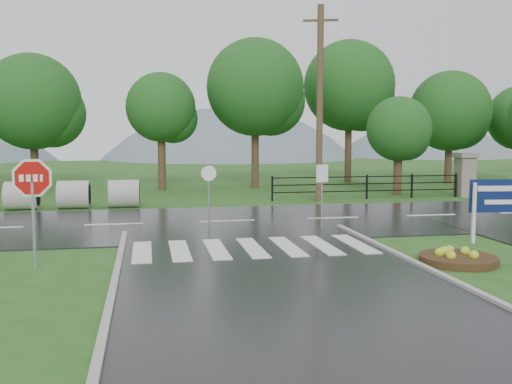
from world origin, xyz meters
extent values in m
plane|color=#25541C|center=(0.00, 0.00, 0.00)|extent=(120.00, 120.00, 0.00)
cube|color=black|center=(0.00, 10.00, 0.00)|extent=(90.00, 8.00, 0.04)
cube|color=silver|center=(-3.00, 5.00, 0.06)|extent=(0.50, 2.80, 0.02)
cube|color=silver|center=(-2.00, 5.00, 0.06)|extent=(0.50, 2.80, 0.02)
cube|color=silver|center=(-1.00, 5.00, 0.06)|extent=(0.50, 2.80, 0.02)
cube|color=silver|center=(0.00, 5.00, 0.06)|extent=(0.50, 2.80, 0.02)
cube|color=silver|center=(1.00, 5.00, 0.06)|extent=(0.50, 2.80, 0.02)
cube|color=silver|center=(2.00, 5.00, 0.06)|extent=(0.50, 2.80, 0.02)
cube|color=silver|center=(3.00, 5.00, 0.06)|extent=(0.50, 2.80, 0.02)
cube|color=gray|center=(13.00, 16.00, 1.00)|extent=(0.80, 0.80, 2.00)
cube|color=#6B6659|center=(13.00, 16.00, 2.12)|extent=(1.00, 1.00, 0.24)
cube|color=black|center=(7.75, 16.00, 0.40)|extent=(9.50, 0.05, 0.05)
cube|color=black|center=(7.75, 16.00, 0.75)|extent=(9.50, 0.05, 0.05)
cube|color=black|center=(7.75, 16.00, 1.10)|extent=(9.50, 0.05, 0.05)
cube|color=black|center=(3.00, 16.00, 0.60)|extent=(0.08, 0.08, 1.20)
cube|color=black|center=(12.50, 16.00, 0.60)|extent=(0.08, 0.08, 1.20)
sphere|color=slate|center=(8.00, 65.00, -17.28)|extent=(48.00, 48.00, 48.00)
sphere|color=slate|center=(36.00, 65.00, -12.96)|extent=(36.00, 36.00, 36.00)
cylinder|color=#9E9B93|center=(-8.03, 15.00, 0.60)|extent=(1.30, 1.20, 1.20)
cylinder|color=#9E9B93|center=(-5.93, 15.00, 0.60)|extent=(1.30, 1.20, 1.20)
cylinder|color=#9E9B93|center=(-3.83, 15.00, 0.60)|extent=(1.30, 1.20, 1.20)
cube|color=#939399|center=(-5.47, 3.73, 1.03)|extent=(0.06, 0.06, 2.07)
cylinder|color=white|center=(-5.47, 3.74, 2.17)|extent=(1.24, 0.05, 1.24)
cylinder|color=#B10F0C|center=(-5.47, 3.73, 2.17)|extent=(1.08, 0.05, 1.08)
cube|color=silver|center=(6.53, 4.71, 0.89)|extent=(0.10, 0.10, 1.78)
cube|color=#0C194D|center=(7.51, 4.71, 1.38)|extent=(2.12, 0.32, 0.98)
cube|color=white|center=(7.51, 4.67, 1.60)|extent=(1.68, 0.22, 0.16)
cube|color=white|center=(7.51, 4.67, 1.20)|extent=(1.24, 0.17, 0.13)
cylinder|color=#332111|center=(4.71, 2.40, 0.10)|extent=(1.90, 1.90, 0.19)
cube|color=#939399|center=(2.93, 8.00, 1.02)|extent=(0.04, 0.04, 2.04)
cube|color=white|center=(2.93, 7.98, 1.88)|extent=(0.46, 0.18, 0.59)
cylinder|color=#939399|center=(-0.83, 8.40, 1.00)|extent=(0.06, 0.06, 2.00)
cylinder|color=white|center=(-0.83, 8.38, 1.90)|extent=(0.50, 0.09, 0.50)
cylinder|color=#473523|center=(5.14, 15.50, 4.54)|extent=(0.30, 0.30, 9.09)
cube|color=brown|center=(5.14, 15.50, 8.38)|extent=(1.57, 0.58, 0.10)
cylinder|color=#3D2B1C|center=(10.04, 17.50, 1.44)|extent=(0.49, 0.49, 2.87)
sphere|color=#174B18|center=(10.04, 17.50, 3.45)|extent=(3.36, 3.36, 3.36)
camera|label=1|loc=(-2.83, -10.28, 3.21)|focal=40.00mm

